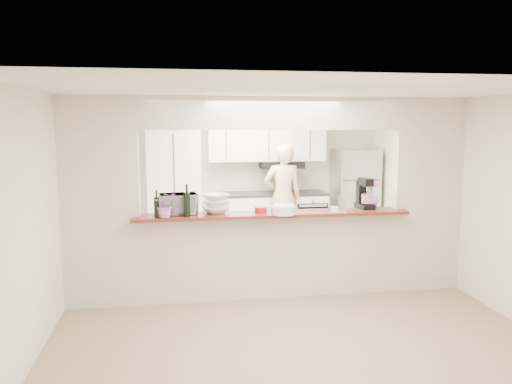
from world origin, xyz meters
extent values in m
plane|color=gray|center=(0.00, 0.00, 0.00)|extent=(6.00, 6.00, 0.00)
cube|color=silver|center=(0.00, 1.55, 0.01)|extent=(5.00, 2.90, 0.01)
cube|color=beige|center=(-2.05, 0.00, 1.25)|extent=(0.90, 0.15, 2.50)
cube|color=beige|center=(2.05, 0.00, 1.25)|extent=(0.90, 0.15, 2.50)
cube|color=beige|center=(0.00, 0.00, 2.30)|extent=(3.20, 0.15, 0.40)
cube|color=beige|center=(0.00, 0.00, 0.53)|extent=(3.20, 0.15, 1.05)
cube|color=brown|center=(0.00, -0.05, 1.07)|extent=(3.40, 0.38, 0.04)
cube|color=white|center=(-1.20, 2.70, 1.05)|extent=(0.90, 0.60, 2.10)
cube|color=white|center=(0.45, 2.70, 0.45)|extent=(2.10, 0.60, 0.90)
cube|color=#2C2C2F|center=(0.45, 2.70, 0.92)|extent=(2.10, 0.62, 0.04)
cube|color=white|center=(0.45, 2.83, 1.88)|extent=(2.10, 0.35, 0.75)
cube|color=black|center=(0.70, 2.72, 1.44)|extent=(0.75, 0.45, 0.12)
cube|color=black|center=(1.20, 2.40, 0.50)|extent=(0.55, 0.02, 0.55)
cube|color=#A9A9AE|center=(2.05, 2.65, 0.85)|extent=(0.75, 0.70, 1.70)
imported|color=#C769AE|center=(-1.30, -0.15, 1.24)|extent=(0.29, 0.26, 0.29)
cylinder|color=black|center=(-1.05, -0.15, 1.23)|extent=(0.08, 0.08, 0.29)
cylinder|color=black|center=(-1.05, -0.15, 1.43)|extent=(0.03, 0.03, 0.10)
cylinder|color=black|center=(-1.40, -0.15, 1.21)|extent=(0.07, 0.07, 0.24)
cylinder|color=black|center=(-1.40, -0.15, 1.37)|extent=(0.02, 0.02, 0.08)
imported|color=#A3A3A8|center=(-1.15, 0.05, 1.21)|extent=(0.48, 0.36, 0.25)
imported|color=white|center=(-0.70, 0.02, 1.21)|extent=(0.41, 0.41, 0.23)
cylinder|color=white|center=(0.10, -0.19, 1.14)|extent=(0.25, 0.25, 0.11)
cylinder|color=white|center=(0.10, -0.19, 1.20)|extent=(0.25, 0.25, 0.01)
cylinder|color=white|center=(0.10, -0.19, 1.14)|extent=(0.28, 0.28, 0.09)
cylinder|color=white|center=(0.10, -0.19, 1.19)|extent=(0.29, 0.29, 0.01)
cylinder|color=maroon|center=(-0.15, -0.03, 1.13)|extent=(0.15, 0.15, 0.07)
cylinder|color=tan|center=(0.05, -0.03, 1.12)|extent=(0.15, 0.15, 0.07)
cube|color=silver|center=(0.80, -0.15, 1.10)|extent=(0.24, 0.19, 0.01)
cube|color=white|center=(0.80, -0.15, 1.13)|extent=(0.11, 0.11, 0.05)
cube|color=black|center=(1.22, 0.05, 1.12)|extent=(0.20, 0.28, 0.07)
cube|color=black|center=(1.21, 0.14, 1.30)|extent=(0.12, 0.11, 0.28)
cube|color=black|center=(1.22, 0.04, 1.44)|extent=(0.14, 0.24, 0.09)
cylinder|color=#B7B7BC|center=(1.23, -0.01, 1.23)|extent=(0.13, 0.13, 0.12)
imported|color=#BD65B6|center=(1.30, 0.05, 1.28)|extent=(0.26, 0.26, 0.38)
imported|color=beige|center=(0.63, 2.30, 0.91)|extent=(0.68, 0.46, 1.83)
camera|label=1|loc=(-1.17, -5.98, 2.20)|focal=35.00mm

